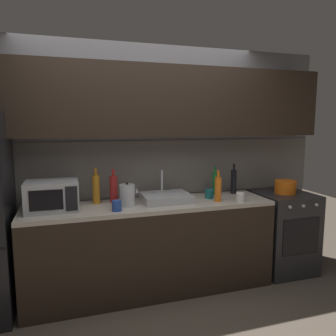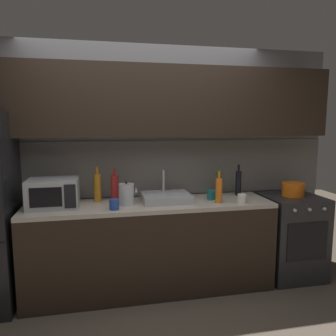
{
  "view_description": "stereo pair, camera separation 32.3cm",
  "coord_description": "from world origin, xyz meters",
  "views": [
    {
      "loc": [
        -0.78,
        -2.15,
        1.69
      ],
      "look_at": [
        0.18,
        0.9,
        1.25
      ],
      "focal_mm": 34.99,
      "sensor_mm": 36.0,
      "label": 1
    },
    {
      "loc": [
        -0.47,
        -2.24,
        1.69
      ],
      "look_at": [
        0.18,
        0.9,
        1.25
      ],
      "focal_mm": 34.99,
      "sensor_mm": 36.0,
      "label": 2
    }
  ],
  "objects": [
    {
      "name": "kettle",
      "position": [
        -0.24,
        0.88,
        1.0
      ],
      "size": [
        0.18,
        0.15,
        0.23
      ],
      "color": "#B7BABF",
      "rests_on": "counter_run"
    },
    {
      "name": "mug_blue",
      "position": [
        -0.36,
        0.72,
        0.95
      ],
      "size": [
        0.09,
        0.09,
        0.1
      ],
      "primitive_type": "cylinder",
      "color": "#234299",
      "rests_on": "counter_run"
    },
    {
      "name": "wine_bottle_amber",
      "position": [
        -0.51,
        1.06,
        1.05
      ],
      "size": [
        0.07,
        0.07,
        0.35
      ],
      "color": "#B27019",
      "rests_on": "counter_run"
    },
    {
      "name": "mug_teal",
      "position": [
        0.64,
        0.92,
        0.95
      ],
      "size": [
        0.09,
        0.09,
        0.1
      ],
      "primitive_type": "cylinder",
      "color": "#19666B",
      "rests_on": "counter_run"
    },
    {
      "name": "microwave",
      "position": [
        -0.92,
        0.92,
        1.04
      ],
      "size": [
        0.46,
        0.35,
        0.27
      ],
      "color": "#A8AAAF",
      "rests_on": "counter_run"
    },
    {
      "name": "mug_white",
      "position": [
        0.88,
        0.71,
        0.94
      ],
      "size": [
        0.08,
        0.08,
        0.09
      ],
      "primitive_type": "cylinder",
      "color": "silver",
      "rests_on": "counter_run"
    },
    {
      "name": "wine_bottle_dark",
      "position": [
        1.0,
        1.06,
        1.04
      ],
      "size": [
        0.06,
        0.06,
        0.34
      ],
      "color": "black",
      "rests_on": "counter_run"
    },
    {
      "name": "back_wall",
      "position": [
        0.0,
        1.2,
        1.55
      ],
      "size": [
        4.17,
        0.44,
        2.5
      ],
      "color": "slate",
      "rests_on": "ground"
    },
    {
      "name": "wine_bottle_green",
      "position": [
        0.77,
        1.08,
        1.03
      ],
      "size": [
        0.06,
        0.06,
        0.32
      ],
      "color": "#1E6B2D",
      "rests_on": "counter_run"
    },
    {
      "name": "oven_range",
      "position": [
        1.56,
        0.9,
        0.45
      ],
      "size": [
        0.6,
        0.62,
        0.9
      ],
      "color": "#232326",
      "rests_on": "ground"
    },
    {
      "name": "cooking_pot",
      "position": [
        1.56,
        0.9,
        0.97
      ],
      "size": [
        0.24,
        0.24,
        0.15
      ],
      "color": "orange",
      "rests_on": "oven_range"
    },
    {
      "name": "sink_basin",
      "position": [
        0.16,
        0.93,
        0.94
      ],
      "size": [
        0.48,
        0.38,
        0.3
      ],
      "color": "#ADAFB5",
      "rests_on": "counter_run"
    },
    {
      "name": "wine_bottle_red",
      "position": [
        -0.34,
        1.06,
        1.04
      ],
      "size": [
        0.08,
        0.08,
        0.33
      ],
      "color": "#A82323",
      "rests_on": "counter_run"
    },
    {
      "name": "wine_bottle_orange",
      "position": [
        0.67,
        0.78,
        1.03
      ],
      "size": [
        0.07,
        0.07,
        0.32
      ],
      "color": "orange",
      "rests_on": "counter_run"
    },
    {
      "name": "counter_run",
      "position": [
        0.0,
        0.9,
        0.45
      ],
      "size": [
        2.43,
        0.6,
        0.9
      ],
      "color": "black",
      "rests_on": "ground"
    }
  ]
}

